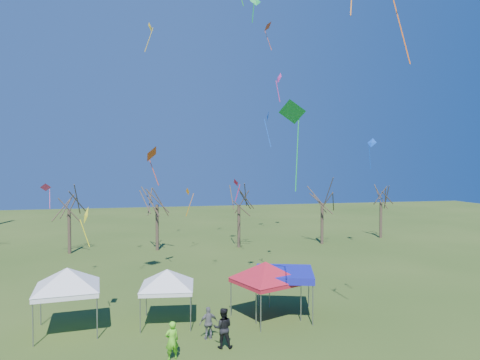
% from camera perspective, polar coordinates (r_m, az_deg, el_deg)
% --- Properties ---
extents(ground, '(140.00, 140.00, 0.00)m').
position_cam_1_polar(ground, '(21.55, -2.00, -21.59)').
color(ground, '#304B18').
rests_on(ground, ground).
extents(tree_1, '(3.42, 3.42, 7.54)m').
position_cam_1_polar(tree_1, '(44.71, -21.86, -1.78)').
color(tree_1, '#3D2D21').
rests_on(tree_1, ground).
extents(tree_2, '(3.71, 3.71, 8.18)m').
position_cam_1_polar(tree_2, '(43.86, -11.02, -1.09)').
color(tree_2, '#3D2D21').
rests_on(tree_2, ground).
extents(tree_3, '(3.59, 3.59, 7.91)m').
position_cam_1_polar(tree_3, '(44.59, -0.15, -1.27)').
color(tree_3, '#3D2D21').
rests_on(tree_3, ground).
extents(tree_4, '(3.58, 3.58, 7.89)m').
position_cam_1_polar(tree_4, '(47.46, 10.91, -1.13)').
color(tree_4, '#3D2D21').
rests_on(tree_4, ground).
extents(tree_5, '(3.39, 3.39, 7.46)m').
position_cam_1_polar(tree_5, '(53.16, 18.30, -1.22)').
color(tree_5, '#3D2D21').
rests_on(tree_5, ground).
extents(tent_white_west, '(4.36, 4.36, 3.86)m').
position_cam_1_polar(tent_white_west, '(24.20, -22.06, -11.31)').
color(tent_white_west, gray).
rests_on(tent_white_west, ground).
extents(tent_white_mid, '(3.86, 3.86, 3.43)m').
position_cam_1_polar(tent_white_mid, '(24.08, -9.70, -12.11)').
color(tent_white_mid, gray).
rests_on(tent_white_mid, ground).
extents(tent_red, '(3.92, 3.92, 3.73)m').
position_cam_1_polar(tent_red, '(24.38, 3.42, -11.32)').
color(tent_red, gray).
rests_on(tent_red, ground).
extents(tent_blue, '(4.11, 4.11, 2.57)m').
position_cam_1_polar(tent_blue, '(25.24, 5.89, -12.38)').
color(tent_blue, gray).
rests_on(tent_blue, ground).
extents(person_grey, '(1.00, 0.55, 1.61)m').
position_cam_1_polar(person_grey, '(22.35, -4.20, -18.48)').
color(person_grey, slate).
rests_on(person_grey, ground).
extents(person_dark, '(1.04, 0.88, 1.89)m').
position_cam_1_polar(person_dark, '(21.34, -2.28, -19.09)').
color(person_dark, black).
rests_on(person_dark, ground).
extents(person_green, '(0.71, 0.56, 1.71)m').
position_cam_1_polar(person_green, '(20.44, -9.07, -20.36)').
color(person_green, '#60D922').
rests_on(person_green, ground).
extents(kite_11, '(1.42, 1.64, 3.05)m').
position_cam_1_polar(kite_11, '(32.81, -11.76, 3.44)').
color(kite_11, '#E84115').
rests_on(kite_11, ground).
extents(kite_19, '(0.71, 0.91, 2.21)m').
position_cam_1_polar(kite_19, '(41.41, -0.51, -0.39)').
color(kite_19, '#E61546').
rests_on(kite_19, ground).
extents(kite_17, '(0.54, 0.84, 2.54)m').
position_cam_1_polar(kite_17, '(29.72, 3.69, 8.37)').
color(kite_17, blue).
rests_on(kite_17, ground).
extents(kite_18, '(0.38, 0.83, 2.11)m').
position_cam_1_polar(kite_18, '(31.70, 5.19, 13.33)').
color(kite_18, '#E93395').
rests_on(kite_18, ground).
extents(kite_12, '(0.91, 1.07, 3.09)m').
position_cam_1_polar(kite_12, '(44.06, 17.15, 4.71)').
color(kite_12, blue).
rests_on(kite_12, ground).
extents(kite_13, '(1.03, 0.79, 2.35)m').
position_cam_1_polar(kite_13, '(42.51, -24.48, -0.92)').
color(kite_13, '#E83377').
rests_on(kite_13, ground).
extents(kite_25, '(0.70, 0.43, 1.48)m').
position_cam_1_polar(kite_25, '(25.58, 2.05, 22.67)').
color(kite_25, green).
rests_on(kite_25, ground).
extents(kite_26, '(0.89, 1.06, 2.87)m').
position_cam_1_polar(kite_26, '(42.67, -11.86, 19.28)').
color(kite_26, yellow).
rests_on(kite_26, ground).
extents(kite_5, '(1.52, 1.43, 4.07)m').
position_cam_1_polar(kite_5, '(19.25, 7.02, 8.92)').
color(kite_5, green).
rests_on(kite_5, ground).
extents(kite_22, '(0.85, 0.98, 2.84)m').
position_cam_1_polar(kite_22, '(42.92, -6.94, -1.67)').
color(kite_22, orange).
rests_on(kite_22, ground).
extents(kite_1, '(0.59, 1.01, 2.20)m').
position_cam_1_polar(kite_1, '(23.85, -19.94, -4.52)').
color(kite_1, '#FFF31A').
rests_on(kite_1, ground).
extents(kite_3, '(1.31, 1.48, 2.92)m').
position_cam_1_polar(kite_3, '(46.96, 3.70, 19.76)').
color(kite_3, '#E4420C').
rests_on(kite_3, ground).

